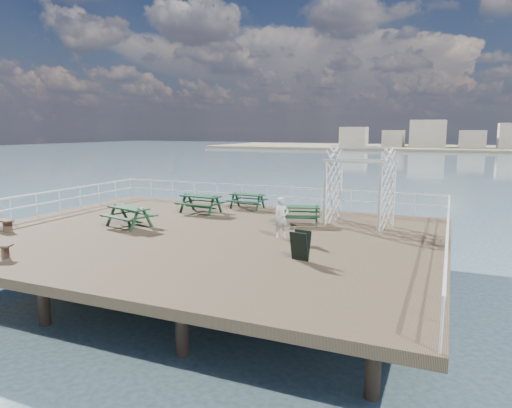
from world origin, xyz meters
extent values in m
cube|color=brown|center=(0.00, 0.00, -0.15)|extent=(18.00, 14.00, 0.30)
plane|color=#42606F|center=(0.00, 40.00, -2.00)|extent=(300.00, 300.00, 0.00)
cube|color=tan|center=(15.00, 135.00, -1.60)|extent=(160.00, 40.00, 0.80)
cube|color=beige|center=(-20.00, 132.00, 1.80)|extent=(8.00, 8.00, 6.00)
cube|color=beige|center=(-8.00, 132.00, 1.30)|extent=(6.00, 8.00, 5.00)
cube|color=beige|center=(2.00, 132.00, 2.80)|extent=(10.00, 8.00, 8.00)
cube|color=beige|center=(14.00, 132.00, 1.30)|extent=(7.00, 8.00, 5.00)
cylinder|color=#4F3628|center=(7.50, -5.50, -1.35)|extent=(0.36, 0.36, 2.10)
cylinder|color=#4F3628|center=(-7.50, 5.50, -1.35)|extent=(0.36, 0.36, 2.10)
cylinder|color=#4F3628|center=(7.50, 5.50, -1.35)|extent=(0.36, 0.36, 2.10)
cube|color=silver|center=(0.00, 6.85, 1.05)|extent=(17.70, 0.07, 0.07)
cube|color=silver|center=(0.00, 6.85, 0.55)|extent=(17.70, 0.05, 0.05)
cylinder|color=silver|center=(-8.85, 6.85, 0.55)|extent=(0.05, 0.05, 1.10)
cube|color=silver|center=(-8.85, 0.00, 1.05)|extent=(0.07, 13.70, 0.07)
cube|color=silver|center=(-8.85, 0.00, 0.55)|extent=(0.05, 13.70, 0.05)
cube|color=silver|center=(8.85, 0.00, 1.05)|extent=(0.07, 13.70, 0.07)
cube|color=silver|center=(8.85, 0.00, 0.55)|extent=(0.05, 13.70, 0.05)
cylinder|color=silver|center=(8.85, -6.85, 0.55)|extent=(0.05, 0.05, 1.10)
cube|color=#13351B|center=(-2.25, 3.79, 0.81)|extent=(2.04, 0.94, 0.07)
cube|color=#13351B|center=(-2.20, 4.45, 0.50)|extent=(2.00, 0.44, 0.06)
cube|color=#13351B|center=(-2.31, 3.13, 0.50)|extent=(2.00, 0.44, 0.06)
cube|color=#13351B|center=(-3.08, 3.86, 0.47)|extent=(0.22, 1.60, 0.07)
cube|color=#13351B|center=(-1.43, 3.72, 0.47)|extent=(0.22, 1.60, 0.07)
cube|color=#13351B|center=(-3.05, 4.19, 0.42)|extent=(0.14, 0.57, 0.96)
cube|color=#13351B|center=(-3.10, 3.53, 0.42)|extent=(0.14, 0.57, 0.96)
cube|color=#13351B|center=(-1.40, 4.05, 0.42)|extent=(0.14, 0.57, 0.96)
cube|color=#13351B|center=(-1.46, 3.39, 0.42)|extent=(0.14, 0.57, 0.96)
cube|color=#13351B|center=(-2.25, 3.79, 0.28)|extent=(1.76, 0.24, 0.07)
cube|color=#13351B|center=(-0.67, 5.80, 0.72)|extent=(1.76, 0.72, 0.06)
cube|color=#13351B|center=(-0.65, 6.38, 0.44)|extent=(1.75, 0.28, 0.05)
cube|color=#13351B|center=(-0.68, 5.22, 0.44)|extent=(1.75, 0.28, 0.05)
cube|color=#13351B|center=(-1.39, 5.82, 0.42)|extent=(0.11, 1.41, 0.06)
cube|color=#13351B|center=(0.06, 5.78, 0.42)|extent=(0.11, 1.41, 0.06)
cube|color=#13351B|center=(-1.39, 6.11, 0.37)|extent=(0.09, 0.50, 0.85)
cube|color=#13351B|center=(-1.40, 5.53, 0.37)|extent=(0.09, 0.50, 0.85)
cube|color=#13351B|center=(0.07, 6.07, 0.37)|extent=(0.09, 0.50, 0.85)
cube|color=#13351B|center=(0.05, 5.49, 0.37)|extent=(0.09, 0.50, 0.85)
cube|color=#13351B|center=(-0.67, 5.80, 0.24)|extent=(1.55, 0.11, 0.06)
cube|color=#13351B|center=(2.96, 3.14, 0.73)|extent=(1.91, 1.16, 0.06)
cube|color=#13351B|center=(2.79, 3.71, 0.45)|extent=(1.78, 0.73, 0.05)
cube|color=#13351B|center=(3.12, 2.57, 0.45)|extent=(1.78, 0.73, 0.05)
cube|color=#13351B|center=(2.24, 2.94, 0.43)|extent=(0.47, 1.40, 0.06)
cube|color=#13351B|center=(3.67, 3.35, 0.43)|extent=(0.47, 1.40, 0.06)
cube|color=#13351B|center=(2.16, 3.22, 0.38)|extent=(0.22, 0.51, 0.87)
cube|color=#13351B|center=(2.33, 2.65, 0.38)|extent=(0.22, 0.51, 0.87)
cube|color=#13351B|center=(3.59, 3.63, 0.38)|extent=(0.22, 0.51, 0.87)
cube|color=#13351B|center=(3.75, 3.06, 0.38)|extent=(0.22, 0.51, 0.87)
cube|color=#13351B|center=(2.96, 3.14, 0.25)|extent=(1.55, 0.51, 0.06)
cube|color=#13351B|center=(-3.39, -0.18, 0.79)|extent=(2.06, 1.25, 0.06)
cube|color=#13351B|center=(-3.21, 0.43, 0.48)|extent=(1.93, 0.78, 0.05)
cube|color=#13351B|center=(-3.56, -0.80, 0.48)|extent=(1.93, 0.78, 0.05)
cube|color=#13351B|center=(-4.16, 0.03, 0.46)|extent=(0.51, 1.52, 0.06)
cube|color=#13351B|center=(-2.62, -0.40, 0.46)|extent=(0.51, 1.52, 0.06)
cube|color=#13351B|center=(-4.07, 0.34, 0.41)|extent=(0.23, 0.56, 0.94)
cube|color=#13351B|center=(-4.25, -0.27, 0.41)|extent=(0.23, 0.56, 0.94)
cube|color=#13351B|center=(-2.53, -0.09, 0.41)|extent=(0.23, 0.56, 0.94)
cube|color=#13351B|center=(-2.70, -0.71, 0.41)|extent=(0.23, 0.56, 0.94)
cube|color=#13351B|center=(-3.39, -0.18, 0.27)|extent=(1.67, 0.55, 0.06)
cube|color=#4F3628|center=(-7.80, -2.72, 0.43)|extent=(1.63, 0.73, 0.06)
cube|color=#4F3628|center=(-7.22, -2.85, 0.20)|extent=(0.15, 0.35, 0.40)
cube|color=#4F3628|center=(-3.89, -5.59, 0.19)|extent=(0.19, 0.33, 0.38)
cube|color=silver|center=(3.98, 3.53, 1.34)|extent=(0.12, 0.12, 2.68)
cube|color=silver|center=(4.35, 4.82, 1.34)|extent=(0.12, 0.12, 2.68)
cube|color=silver|center=(6.35, 2.86, 1.34)|extent=(0.12, 0.12, 2.68)
cube|color=silver|center=(6.71, 4.15, 1.34)|extent=(0.12, 0.12, 2.68)
cube|color=silver|center=(5.17, 3.19, 2.72)|extent=(2.60, 0.81, 0.09)
cube|color=silver|center=(5.53, 4.48, 2.72)|extent=(2.60, 0.81, 0.09)
cube|color=silver|center=(5.35, 3.84, 3.29)|extent=(2.60, 0.80, 0.08)
cube|color=black|center=(4.68, -2.23, 0.45)|extent=(0.59, 0.32, 0.93)
cube|color=black|center=(4.71, -2.04, 0.45)|extent=(0.59, 0.32, 0.93)
imported|color=silver|center=(3.12, 0.48, 0.76)|extent=(0.66, 0.63, 1.52)
camera|label=1|loc=(8.81, -15.25, 4.01)|focal=32.00mm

